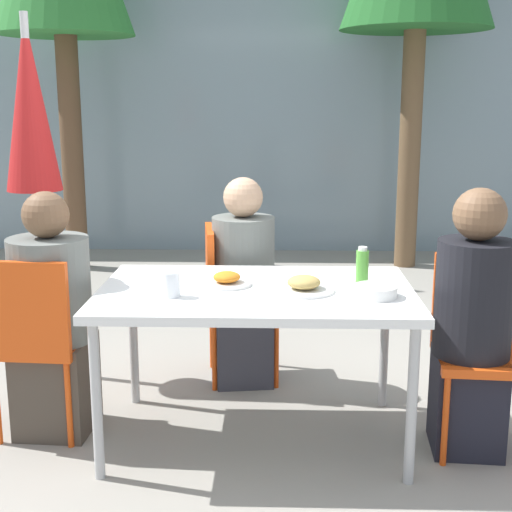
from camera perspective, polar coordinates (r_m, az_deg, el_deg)
ground_plane at (r=3.48m, az=0.00°, el=-14.30°), size 24.00×24.00×0.00m
building_facade at (r=7.46m, az=1.05°, el=11.99°), size 10.00×0.20×3.00m
dining_table at (r=3.23m, az=0.00°, el=-3.55°), size 1.42×0.89×0.73m
chair_left at (r=3.44m, az=-17.20°, el=-5.91°), size 0.42×0.42×0.87m
person_left at (r=3.49m, az=-15.97°, el=-5.15°), size 0.37×0.37×1.16m
chair_right at (r=3.41m, az=17.42°, el=-6.12°), size 0.43×0.43×0.87m
person_right at (r=3.30m, az=16.89°, el=-5.62°), size 0.34×0.34×1.20m
chair_far at (r=3.99m, az=-2.22°, el=-2.83°), size 0.45×0.45×0.87m
person_far at (r=3.94m, az=-1.01°, el=-2.55°), size 0.34×0.34×1.16m
closed_umbrella at (r=4.11m, az=-17.55°, el=9.86°), size 0.36×0.36×2.01m
plate_0 at (r=3.27m, az=-2.35°, el=-1.95°), size 0.23×0.23×0.06m
plate_1 at (r=3.16m, az=3.85°, el=-2.37°), size 0.27×0.27×0.07m
bottle at (r=3.29m, az=8.49°, el=-0.87°), size 0.06×0.06×0.18m
drinking_cup at (r=3.09m, az=-6.80°, el=-2.28°), size 0.08×0.08×0.11m
salad_bowl at (r=3.12m, az=9.53°, el=-2.80°), size 0.19×0.19×0.05m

